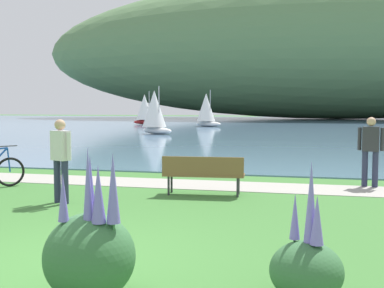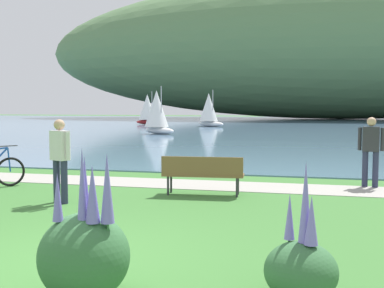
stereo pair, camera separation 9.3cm
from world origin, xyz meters
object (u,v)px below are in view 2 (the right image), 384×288
at_px(park_bench_near_camera, 203,172).
at_px(sailboat_toward_hillside, 209,109).
at_px(person_at_shoreline, 371,147).
at_px(person_on_the_grass, 60,155).
at_px(sailboat_nearest_to_shore, 148,109).
at_px(sailboat_mid_bay, 157,112).

bearing_deg(park_bench_near_camera, sailboat_toward_hillside, 101.88).
height_order(person_at_shoreline, person_on_the_grass, same).
height_order(park_bench_near_camera, sailboat_nearest_to_shore, sailboat_nearest_to_shore).
distance_m(park_bench_near_camera, sailboat_toward_hillside, 36.33).
relative_size(park_bench_near_camera, sailboat_toward_hillside, 0.52).
height_order(person_at_shoreline, sailboat_nearest_to_shore, sailboat_nearest_to_shore).
distance_m(sailboat_nearest_to_shore, sailboat_mid_bay, 18.32).
height_order(park_bench_near_camera, sailboat_mid_bay, sailboat_mid_bay).
xyz_separation_m(sailboat_mid_bay, sailboat_toward_hillside, (0.88, 13.29, 0.08)).
relative_size(person_at_shoreline, sailboat_nearest_to_shore, 0.48).
height_order(person_on_the_grass, sailboat_mid_bay, sailboat_mid_bay).
bearing_deg(sailboat_nearest_to_shore, sailboat_mid_bay, -68.72).
xyz_separation_m(park_bench_near_camera, person_on_the_grass, (-2.63, -1.53, 0.46)).
bearing_deg(person_on_the_grass, park_bench_near_camera, 30.15).
bearing_deg(sailboat_mid_bay, sailboat_toward_hillside, 86.20).
xyz_separation_m(person_at_shoreline, sailboat_toward_hillside, (-11.19, 33.48, 0.71)).
distance_m(park_bench_near_camera, sailboat_nearest_to_shore, 42.09).
xyz_separation_m(sailboat_nearest_to_shore, sailboat_mid_bay, (6.65, -17.07, -0.10)).
bearing_deg(park_bench_near_camera, person_at_shoreline, 28.91).
height_order(park_bench_near_camera, sailboat_toward_hillside, sailboat_toward_hillside).
xyz_separation_m(person_at_shoreline, person_on_the_grass, (-6.34, -3.58, 0.00)).
bearing_deg(sailboat_toward_hillside, park_bench_near_camera, -78.12).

